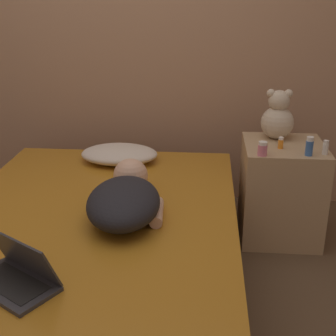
{
  "coord_description": "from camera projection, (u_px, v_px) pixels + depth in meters",
  "views": [
    {
      "loc": [
        0.54,
        -1.94,
        1.48
      ],
      "look_at": [
        0.36,
        0.26,
        0.62
      ],
      "focal_mm": 50.0,
      "sensor_mm": 36.0,
      "label": 1
    }
  ],
  "objects": [
    {
      "name": "bottle_pink",
      "position": [
        262.0,
        149.0,
        2.6
      ],
      "size": [
        0.05,
        0.05,
        0.08
      ],
      "color": "pink",
      "rests_on": "nightstand"
    },
    {
      "name": "bottle_white",
      "position": [
        326.0,
        148.0,
        2.61
      ],
      "size": [
        0.03,
        0.03,
        0.08
      ],
      "color": "white",
      "rests_on": "nightstand"
    },
    {
      "name": "bed",
      "position": [
        92.0,
        261.0,
        2.3
      ],
      "size": [
        1.43,
        2.09,
        0.44
      ],
      "color": "brown",
      "rests_on": "ground_plane"
    },
    {
      "name": "laptop",
      "position": [
        16.0,
        273.0,
        1.73
      ],
      "size": [
        0.39,
        0.35,
        0.19
      ],
      "rotation": [
        0.0,
        0.0,
        -0.55
      ],
      "color": "#333338",
      "rests_on": "bed"
    },
    {
      "name": "ground_plane",
      "position": [
        94.0,
        298.0,
        2.38
      ],
      "size": [
        12.0,
        12.0,
        0.0
      ],
      "primitive_type": "plane",
      "color": "brown"
    },
    {
      "name": "pillow",
      "position": [
        119.0,
        154.0,
        2.95
      ],
      "size": [
        0.48,
        0.34,
        0.1
      ],
      "color": "beige",
      "rests_on": "bed"
    },
    {
      "name": "nightstand",
      "position": [
        281.0,
        191.0,
        2.9
      ],
      "size": [
        0.48,
        0.49,
        0.6
      ],
      "color": "tan",
      "rests_on": "ground_plane"
    },
    {
      "name": "teddy_bear",
      "position": [
        278.0,
        117.0,
        2.86
      ],
      "size": [
        0.2,
        0.2,
        0.31
      ],
      "color": "beige",
      "rests_on": "nightstand"
    },
    {
      "name": "wall_back",
      "position": [
        129.0,
        15.0,
        3.14
      ],
      "size": [
        8.0,
        0.06,
        2.6
      ],
      "color": "tan",
      "rests_on": "ground_plane"
    },
    {
      "name": "bottle_orange",
      "position": [
        281.0,
        143.0,
        2.71
      ],
      "size": [
        0.03,
        0.03,
        0.07
      ],
      "color": "orange",
      "rests_on": "nightstand"
    },
    {
      "name": "person_lying",
      "position": [
        126.0,
        198.0,
        2.25
      ],
      "size": [
        0.38,
        0.69,
        0.19
      ],
      "rotation": [
        0.0,
        0.0,
        0.06
      ],
      "color": "black",
      "rests_on": "bed"
    },
    {
      "name": "bottle_blue",
      "position": [
        309.0,
        146.0,
        2.59
      ],
      "size": [
        0.04,
        0.04,
        0.11
      ],
      "color": "#3866B2",
      "rests_on": "nightstand"
    }
  ]
}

